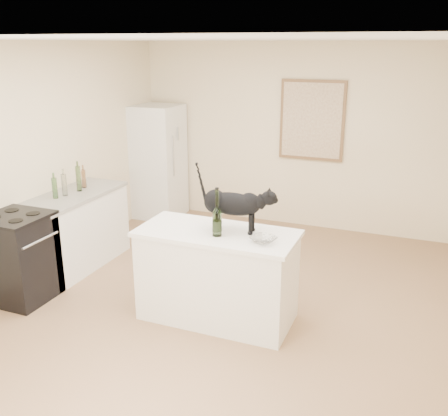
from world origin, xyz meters
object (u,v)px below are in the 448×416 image
fridge (158,162)px  black_cat (233,207)px  wine_bottle (217,215)px  glass_bowl (263,240)px  stove (19,259)px

fridge → black_cat: size_ratio=2.53×
wine_bottle → glass_bowl: 0.47m
fridge → black_cat: bearing=-48.7°
glass_bowl → wine_bottle: bearing=178.8°
stove → glass_bowl: 2.60m
stove → glass_bowl: glass_bowl is taller
stove → black_cat: 2.33m
black_cat → wine_bottle: bearing=-122.8°
glass_bowl → fridge: bearing=133.6°
glass_bowl → black_cat: bearing=153.2°
black_cat → glass_bowl: 0.45m
stove → fridge: bearing=90.0°
wine_bottle → glass_bowl: (0.44, -0.01, -0.17)m
stove → glass_bowl: (2.54, 0.29, 0.48)m
stove → black_cat: bearing=12.2°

